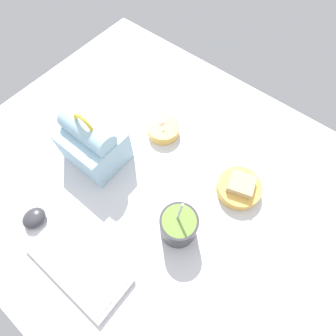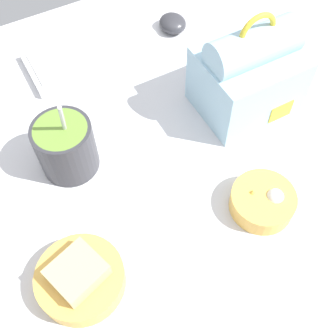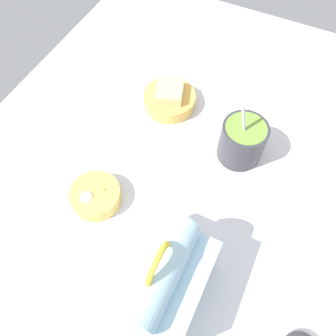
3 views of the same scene
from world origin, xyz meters
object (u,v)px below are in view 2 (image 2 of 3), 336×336
(lunch_bag, at_px, (248,74))
(bento_bowl_snacks, at_px, (262,201))
(bento_bowl_sandwich, at_px, (80,278))
(soup_cup, at_px, (66,147))
(keyboard, at_px, (94,52))
(computer_mouse, at_px, (173,23))

(lunch_bag, bearing_deg, bento_bowl_snacks, -116.73)
(bento_bowl_sandwich, xyz_separation_m, bento_bowl_snacks, (0.33, -0.03, -0.00))
(lunch_bag, relative_size, soup_cup, 1.25)
(bento_bowl_snacks, bearing_deg, bento_bowl_sandwich, 175.65)
(lunch_bag, bearing_deg, bento_bowl_sandwich, -156.40)
(soup_cup, bearing_deg, keyboard, 58.06)
(keyboard, bearing_deg, computer_mouse, -1.73)
(soup_cup, bearing_deg, bento_bowl_snacks, -43.76)
(soup_cup, xyz_separation_m, bento_bowl_sandwich, (-0.07, -0.22, -0.03))
(lunch_bag, bearing_deg, keyboard, 126.78)
(lunch_bag, height_order, bento_bowl_sandwich, lunch_bag)
(soup_cup, distance_m, computer_mouse, 0.43)
(keyboard, xyz_separation_m, soup_cup, (-0.16, -0.25, 0.04))
(keyboard, xyz_separation_m, computer_mouse, (0.20, -0.01, 0.01))
(bento_bowl_sandwich, height_order, computer_mouse, bento_bowl_sandwich)
(soup_cup, relative_size, bento_bowl_sandwich, 1.27)
(keyboard, relative_size, bento_bowl_sandwich, 2.17)
(computer_mouse, bearing_deg, soup_cup, -145.50)
(bento_bowl_sandwich, distance_m, bento_bowl_snacks, 0.33)
(lunch_bag, bearing_deg, computer_mouse, 92.27)
(keyboard, relative_size, soup_cup, 1.71)
(keyboard, height_order, computer_mouse, computer_mouse)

